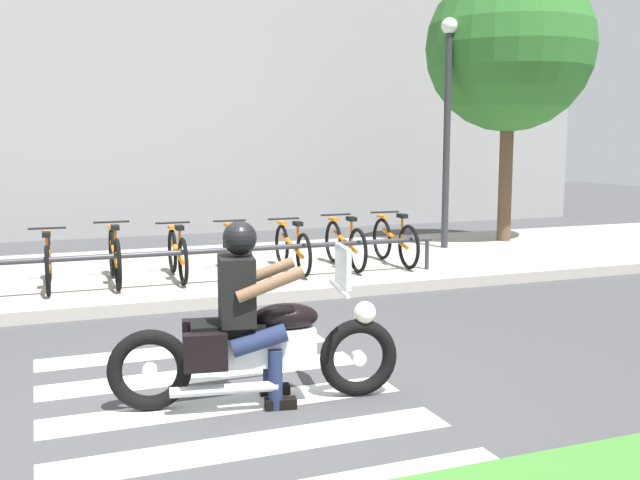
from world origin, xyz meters
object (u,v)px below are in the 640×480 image
(bicycle_1, at_px, (48,261))
(street_lamp, at_px, (447,113))
(bicycle_4, at_px, (236,251))
(bicycle_2, at_px, (115,256))
(tree_near_rack, at_px, (510,48))
(bicycle_6, at_px, (345,244))
(motorcycle, at_px, (258,346))
(bike_rack, at_px, (217,252))
(rider, at_px, (247,300))
(bicycle_7, at_px, (395,241))
(bicycle_5, at_px, (292,248))
(bicycle_3, at_px, (177,254))

(bicycle_1, xyz_separation_m, street_lamp, (6.62, 1.27, 2.01))
(bicycle_4, bearing_deg, bicycle_2, -179.97)
(tree_near_rack, bearing_deg, bicycle_1, -168.39)
(street_lamp, distance_m, tree_near_rack, 1.99)
(bicycle_6, bearing_deg, bicycle_1, 179.99)
(bicycle_6, bearing_deg, bicycle_2, -180.00)
(motorcycle, xyz_separation_m, tree_near_rack, (6.70, 6.29, 3.26))
(motorcycle, relative_size, street_lamp, 0.55)
(motorcycle, xyz_separation_m, bicycle_2, (-0.61, 4.62, 0.06))
(bicycle_4, bearing_deg, bike_rack, -126.83)
(rider, bearing_deg, bicycle_7, 51.85)
(tree_near_rack, bearing_deg, bike_rack, -159.85)
(bicycle_1, distance_m, bicycle_4, 2.49)
(bicycle_5, bearing_deg, bike_rack, -155.99)
(bicycle_4, relative_size, bicycle_7, 1.04)
(bicycle_2, distance_m, bicycle_7, 4.15)
(rider, bearing_deg, bicycle_1, 106.56)
(bicycle_3, relative_size, street_lamp, 0.39)
(motorcycle, bearing_deg, bicycle_2, 97.58)
(bicycle_7, height_order, tree_near_rack, tree_near_rack)
(street_lamp, bearing_deg, bicycle_1, -169.11)
(bicycle_7, bearing_deg, motorcycle, -127.46)
(bicycle_3, xyz_separation_m, bicycle_4, (0.83, 0.00, -0.00))
(bike_rack, height_order, tree_near_rack, tree_near_rack)
(rider, distance_m, bicycle_7, 5.86)
(motorcycle, xyz_separation_m, street_lamp, (5.17, 5.89, 2.05))
(bicycle_7, bearing_deg, tree_near_rack, 27.88)
(bicycle_6, bearing_deg, bicycle_4, 179.98)
(bicycle_1, relative_size, street_lamp, 0.41)
(rider, relative_size, bicycle_7, 0.89)
(bike_rack, bearing_deg, bicycle_6, 14.94)
(bicycle_1, relative_size, bicycle_3, 1.05)
(bicycle_3, relative_size, bike_rack, 0.25)
(rider, bearing_deg, bicycle_6, 58.83)
(motorcycle, height_order, bicycle_3, motorcycle)
(bicycle_6, bearing_deg, bicycle_3, 179.99)
(bicycle_1, height_order, bicycle_5, bicycle_1)
(rider, bearing_deg, motorcycle, -12.36)
(rider, height_order, bicycle_6, rider)
(bicycle_6, height_order, bike_rack, bicycle_6)
(bicycle_6, distance_m, tree_near_rack, 5.39)
(bicycle_2, height_order, bicycle_4, bicycle_2)
(bicycle_5, relative_size, bike_rack, 0.26)
(street_lamp, bearing_deg, bicycle_2, -167.58)
(bicycle_6, height_order, street_lamp, street_lamp)
(street_lamp, bearing_deg, bike_rack, -158.08)
(bicycle_5, xyz_separation_m, bike_rack, (-1.25, -0.55, 0.08))
(bicycle_6, height_order, bicycle_7, bicycle_7)
(rider, bearing_deg, bicycle_5, 67.00)
(bicycle_6, relative_size, street_lamp, 0.40)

